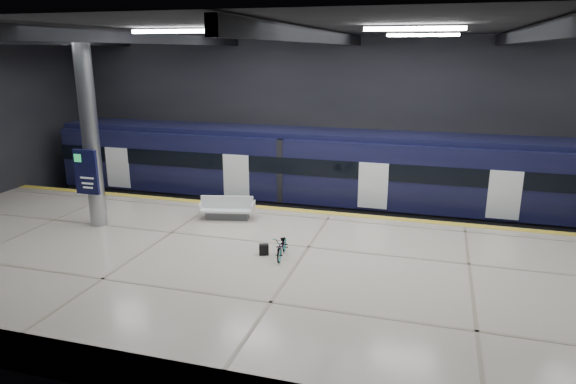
% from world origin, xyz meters
% --- Properties ---
extents(ground, '(30.00, 30.00, 0.00)m').
position_xyz_m(ground, '(0.00, 0.00, 0.00)').
color(ground, black).
rests_on(ground, ground).
extents(room_shell, '(30.10, 16.10, 8.05)m').
position_xyz_m(room_shell, '(-0.00, 0.00, 5.72)').
color(room_shell, black).
rests_on(room_shell, ground).
extents(platform, '(30.00, 11.00, 1.10)m').
position_xyz_m(platform, '(0.00, -2.50, 0.55)').
color(platform, '#B6AA9A').
rests_on(platform, ground).
extents(safety_strip, '(30.00, 0.40, 0.01)m').
position_xyz_m(safety_strip, '(0.00, 2.75, 1.11)').
color(safety_strip, gold).
rests_on(safety_strip, platform).
extents(rails, '(30.00, 1.52, 0.16)m').
position_xyz_m(rails, '(0.00, 5.50, 0.08)').
color(rails, gray).
rests_on(rails, ground).
extents(train, '(29.40, 2.84, 3.79)m').
position_xyz_m(train, '(0.22, 5.50, 2.06)').
color(train, black).
rests_on(train, ground).
extents(bench, '(2.20, 1.28, 0.91)m').
position_xyz_m(bench, '(-3.70, 0.98, 1.42)').
color(bench, '#595B60').
rests_on(bench, platform).
extents(bicycle, '(0.66, 1.44, 0.73)m').
position_xyz_m(bicycle, '(-0.59, -2.04, 1.47)').
color(bicycle, '#99999E').
rests_on(bicycle, platform).
extents(pannier_bag, '(0.34, 0.27, 0.35)m').
position_xyz_m(pannier_bag, '(-1.19, -2.04, 1.28)').
color(pannier_bag, black).
rests_on(pannier_bag, platform).
extents(info_column, '(0.90, 0.78, 6.90)m').
position_xyz_m(info_column, '(-8.00, -1.03, 4.46)').
color(info_column, '#9EA0A5').
rests_on(info_column, platform).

